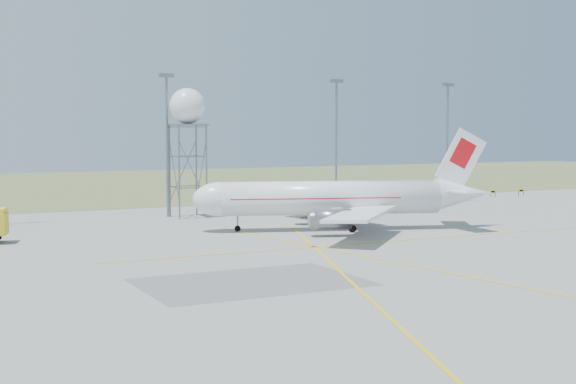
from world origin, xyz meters
name	(u,v)px	position (x,y,z in m)	size (l,w,h in m)	color
ground	(571,293)	(0.00, 0.00, 0.00)	(400.00, 400.00, 0.00)	#9A9A95
grass_strip	(107,184)	(0.00, 140.00, 0.01)	(400.00, 120.00, 0.03)	#586F3D
mast_b	(167,133)	(-10.00, 66.00, 12.07)	(2.20, 0.50, 20.50)	slate
mast_c	(336,133)	(18.00, 66.00, 12.07)	(2.20, 0.50, 20.50)	slate
mast_d	(447,132)	(40.00, 66.00, 12.07)	(2.20, 0.50, 20.50)	slate
taxi_sign_near	(493,192)	(55.60, 72.00, 0.89)	(1.60, 0.17, 1.20)	black
taxi_sign_far	(521,191)	(62.60, 72.00, 0.89)	(1.60, 0.17, 1.20)	black
airliner_main	(336,199)	(3.80, 41.97, 3.90)	(36.56, 34.51, 12.73)	white
radar_tower	(188,145)	(-7.59, 64.09, 10.32)	(5.08, 5.08, 18.38)	slate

